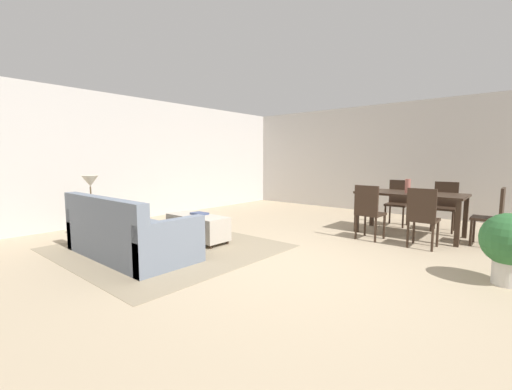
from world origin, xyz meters
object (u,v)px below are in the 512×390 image
dining_chair_head_east (494,214)px  vase_centerpiece (408,186)px  dining_table (410,198)px  dining_chair_near_right (422,215)px  dining_chair_far_left (398,200)px  book_on_ottoman (199,213)px  couch (128,236)px  dining_chair_far_right (445,203)px  ottoman_table (198,226)px  table_lamp (90,183)px  dining_chair_near_left (368,209)px  side_table (92,214)px  potted_plant (509,243)px

dining_chair_head_east → vase_centerpiece: (-1.25, -0.02, 0.36)m
dining_table → dining_chair_near_right: bearing=-63.6°
dining_chair_far_left → dining_table: bearing=-60.7°
dining_chair_near_right → vase_centerpiece: size_ratio=3.81×
vase_centerpiece → book_on_ottoman: size_ratio=0.93×
couch → dining_chair_far_right: size_ratio=2.21×
dining_chair_far_left → vase_centerpiece: vase_centerpiece is taller
dining_chair_head_east → ottoman_table: bearing=-143.9°
table_lamp → dining_chair_far_left: (3.49, 4.60, -0.44)m
table_lamp → dining_chair_near_left: 4.64m
dining_chair_near_right → dining_chair_near_left: bearing=180.0°
dining_chair_near_left → book_on_ottoman: size_ratio=3.54×
table_lamp → book_on_ottoman: bearing=39.8°
couch → dining_chair_far_left: (2.18, 4.67, 0.24)m
table_lamp → book_on_ottoman: 1.87m
dining_chair_head_east → dining_chair_far_right: bearing=134.2°
dining_chair_near_left → dining_chair_near_right: size_ratio=1.00×
dining_chair_near_right → dining_chair_head_east: same height
dining_table → dining_chair_far_left: 0.90m
dining_chair_head_east → couch: bearing=-134.6°
dining_chair_near_right → dining_chair_head_east: 1.14m
dining_chair_near_left → side_table: bearing=-139.6°
dining_table → book_on_ottoman: size_ratio=6.67×
dining_chair_far_right → vase_centerpiece: bearing=-117.2°
table_lamp → vase_centerpiece: 5.43m
ottoman_table → table_lamp: (-1.42, -1.08, 0.72)m
potted_plant → book_on_ottoman: bearing=-167.8°
couch → dining_chair_far_right: 5.60m
dining_chair_near_left → dining_chair_head_east: bearing=26.3°
couch → ottoman_table: size_ratio=1.83×
book_on_ottoman → potted_plant: (4.05, 0.88, 0.01)m
potted_plant → dining_chair_far_left: bearing=127.0°
couch → table_lamp: size_ratio=3.87×
table_lamp → dining_chair_near_left: table_lamp is taller
dining_chair_near_left → vase_centerpiece: 0.95m
table_lamp → dining_chair_far_left: table_lamp is taller
dining_chair_near_left → dining_chair_far_right: size_ratio=1.00×
dining_chair_near_left → dining_chair_far_left: same height
dining_chair_head_east → dining_chair_far_left: bearing=154.2°
table_lamp → couch: bearing=-3.3°
vase_centerpiece → dining_chair_head_east: bearing=0.9°
dining_table → dining_chair_near_right: size_ratio=1.88×
ottoman_table → book_on_ottoman: bearing=115.6°
dining_chair_head_east → book_on_ottoman: size_ratio=3.54×
dining_chair_near_left → dining_chair_near_right: bearing=-0.0°
side_table → vase_centerpiece: bearing=44.2°
side_table → book_on_ottoman: side_table is taller
dining_chair_far_right → dining_chair_head_east: bearing=-45.8°
vase_centerpiece → dining_chair_far_right: bearing=62.8°
ottoman_table → side_table: bearing=-142.7°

